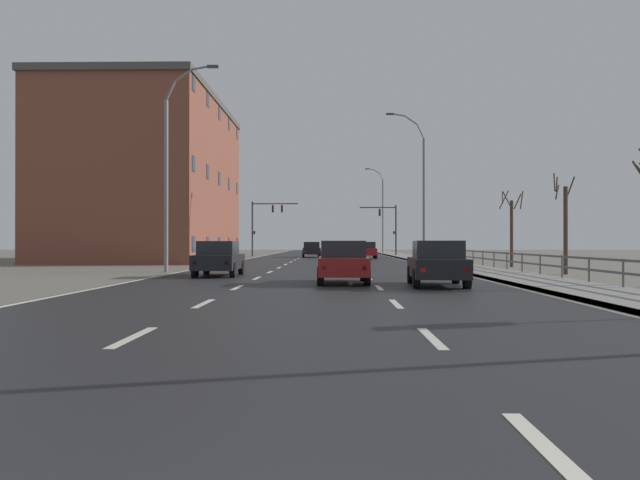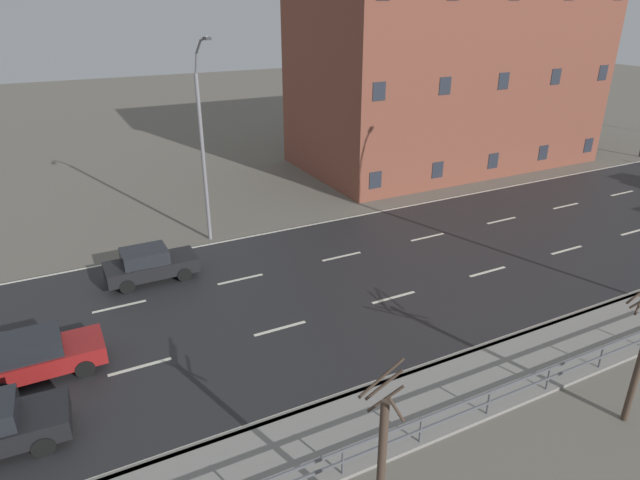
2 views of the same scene
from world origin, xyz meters
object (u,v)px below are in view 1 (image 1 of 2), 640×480
Objects in this scene: traffic_signal_left at (264,219)px; car_distant at (343,262)px; street_lamp_distant at (382,212)px; traffic_signal_right at (390,223)px; street_lamp_left_bank at (170,171)px; car_near_left at (219,258)px; brick_building at (150,180)px; street_lamp_midground at (421,190)px; car_far_right at (366,250)px; car_far_left at (311,249)px; car_mid_centre at (437,263)px.

traffic_signal_left reaches higher than car_distant.
street_lamp_distant reaches higher than traffic_signal_left.
traffic_signal_right is (-0.27, -14.12, -1.94)m from street_lamp_distant.
car_near_left is (3.18, -3.81, -4.31)m from street_lamp_left_bank.
brick_building is (-7.19, 21.20, 1.67)m from street_lamp_left_bank.
brick_building is at bearing -117.08° from traffic_signal_left.
traffic_signal_left is (-13.85, -1.31, 0.46)m from traffic_signal_right.
traffic_signal_right reaches higher than car_distant.
street_lamp_midground is 13.22m from car_far_right.
traffic_signal_left is (-14.12, -15.43, -1.48)m from street_lamp_distant.
brick_building is at bearing -125.47° from street_lamp_distant.
street_lamp_midground is at bearing -90.08° from street_lamp_distant.
traffic_signal_left is 17.64m from brick_building.
car_distant is (8.60, -8.63, -4.31)m from street_lamp_left_bank.
street_lamp_distant reaches higher than car_far_left.
street_lamp_left_bank is 2.56× the size of car_near_left.
street_lamp_midground is at bearing 86.17° from car_mid_centre.
brick_building is (-10.37, 25.01, 5.98)m from car_near_left.
car_near_left is (-11.64, -18.71, -4.61)m from street_lamp_midground.
street_lamp_left_bank is 1.86× the size of traffic_signal_right.
traffic_signal_right is at bearing 69.00° from street_lamp_left_bank.
traffic_signal_right is (14.60, 38.03, -1.45)m from street_lamp_left_bank.
street_lamp_distant is at bearing 89.92° from street_lamp_midground.
street_lamp_midground is at bearing 74.89° from car_distant.
street_lamp_midground is at bearing 57.75° from car_near_left.
car_mid_centre is (-3.06, -62.16, -4.80)m from street_lamp_distant.
car_far_right is at bearing 66.95° from street_lamp_left_bank.
traffic_signal_left is at bearing 106.36° from car_mid_centre.
street_lamp_midground is 26.00m from traffic_signal_left.
street_lamp_distant is 57.37m from car_near_left.
traffic_signal_right is 1.35× the size of car_far_left.
traffic_signal_right is (-0.21, 23.13, -1.74)m from street_lamp_midground.
street_lamp_distant is at bearing 54.53° from brick_building.
car_far_right is (11.41, 26.82, -4.31)m from street_lamp_left_bank.
car_mid_centre is 3.49m from car_distant.
car_far_right is (-3.40, 11.92, -4.61)m from street_lamp_midground.
street_lamp_midground is 2.66× the size of car_mid_centre.
street_lamp_distant is 38.03m from brick_building.
street_lamp_distant reaches higher than car_distant.
car_near_left is 31.72m from car_far_right.
traffic_signal_left reaches higher than car_near_left.
car_near_left is (-11.42, -41.85, -2.87)m from traffic_signal_right.
car_mid_centre is 1.02× the size of car_distant.
street_lamp_distant is at bearing 74.09° from street_lamp_left_bank.
car_distant is 40.16m from car_far_left.
street_lamp_midground is 2.66× the size of car_far_left.
street_lamp_left_bank reaches higher than traffic_signal_right.
street_lamp_distant is 54.23m from street_lamp_left_bank.
car_far_left is (-8.73, -20.70, -4.80)m from street_lamp_distant.
traffic_signal_left is at bearing 99.50° from car_distant.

